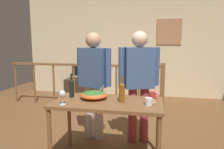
% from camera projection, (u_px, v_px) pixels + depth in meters
% --- Properties ---
extents(ground_plane, '(7.87, 7.87, 0.00)m').
position_uv_depth(ground_plane, '(117.00, 137.00, 3.55)').
color(ground_plane, brown).
extents(back_wall, '(6.06, 0.10, 2.83)m').
position_uv_depth(back_wall, '(134.00, 44.00, 6.07)').
color(back_wall, beige).
rests_on(back_wall, ground_plane).
extents(framed_picture, '(0.63, 0.03, 0.66)m').
position_uv_depth(framed_picture, '(169.00, 32.00, 5.79)').
color(framed_picture, '#B07A54').
extents(stair_railing, '(3.60, 0.10, 1.04)m').
position_uv_depth(stair_railing, '(105.00, 79.00, 5.03)').
color(stair_railing, brown).
rests_on(stair_railing, ground_plane).
extents(tv_console, '(0.90, 0.40, 0.46)m').
position_uv_depth(tv_console, '(82.00, 87.00, 6.17)').
color(tv_console, '#38281E').
rests_on(tv_console, ground_plane).
extents(flat_screen_tv, '(0.50, 0.12, 0.38)m').
position_uv_depth(flat_screen_tv, '(81.00, 71.00, 6.07)').
color(flat_screen_tv, black).
rests_on(flat_screen_tv, tv_console).
extents(serving_table, '(1.34, 0.70, 0.78)m').
position_uv_depth(serving_table, '(107.00, 108.00, 2.76)').
color(serving_table, brown).
rests_on(serving_table, ground_plane).
extents(salad_bowl, '(0.35, 0.35, 0.18)m').
position_uv_depth(salad_bowl, '(94.00, 95.00, 2.86)').
color(salad_bowl, '#DB5B23').
rests_on(salad_bowl, serving_table).
extents(wine_glass, '(0.08, 0.08, 0.17)m').
position_uv_depth(wine_glass, '(62.00, 95.00, 2.59)').
color(wine_glass, silver).
rests_on(wine_glass, serving_table).
extents(wine_bottle_amber, '(0.07, 0.07, 0.32)m').
position_uv_depth(wine_bottle_amber, '(122.00, 92.00, 2.69)').
color(wine_bottle_amber, brown).
rests_on(wine_bottle_amber, serving_table).
extents(wine_bottle_dark, '(0.06, 0.06, 0.32)m').
position_uv_depth(wine_bottle_dark, '(72.00, 88.00, 2.94)').
color(wine_bottle_dark, black).
rests_on(wine_bottle_dark, serving_table).
extents(mug_red, '(0.12, 0.09, 0.10)m').
position_uv_depth(mug_red, '(153.00, 96.00, 2.82)').
color(mug_red, '#B7332D').
rests_on(mug_red, serving_table).
extents(mug_white, '(0.12, 0.09, 0.09)m').
position_uv_depth(mug_white, '(149.00, 102.00, 2.58)').
color(mug_white, white).
rests_on(mug_white, serving_table).
extents(person_standing_left, '(0.57, 0.35, 1.63)m').
position_uv_depth(person_standing_left, '(94.00, 77.00, 3.38)').
color(person_standing_left, beige).
rests_on(person_standing_left, ground_plane).
extents(person_standing_right, '(0.58, 0.35, 1.65)m').
position_uv_depth(person_standing_right, '(139.00, 78.00, 3.25)').
color(person_standing_right, '#9E3842').
rests_on(person_standing_right, ground_plane).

